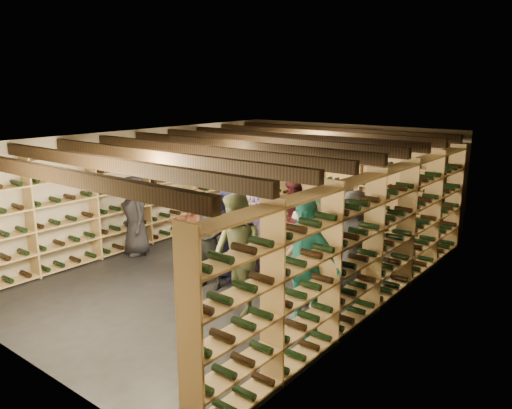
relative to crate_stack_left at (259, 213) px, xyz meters
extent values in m
plane|color=black|center=(1.44, -2.44, -0.34)|extent=(8.00, 8.00, 0.00)
cube|color=tan|center=(1.44, 1.56, 0.86)|extent=(5.50, 0.02, 2.40)
cube|color=tan|center=(1.44, -6.44, 0.86)|extent=(5.50, 0.02, 2.40)
cube|color=tan|center=(-1.31, -2.44, 0.86)|extent=(0.02, 8.00, 2.40)
cube|color=tan|center=(4.19, -2.44, 0.86)|extent=(0.02, 8.00, 2.40)
cube|color=beige|center=(1.44, -2.44, 2.06)|extent=(5.50, 8.00, 0.01)
cube|color=black|center=(1.44, -5.94, 1.92)|extent=(5.40, 0.12, 0.18)
cube|color=black|center=(1.44, -5.07, 1.92)|extent=(5.40, 0.12, 0.18)
cube|color=black|center=(1.44, -4.19, 1.92)|extent=(5.40, 0.12, 0.18)
cube|color=black|center=(1.44, -3.32, 1.92)|extent=(5.40, 0.12, 0.18)
cube|color=black|center=(1.44, -2.44, 1.92)|extent=(5.40, 0.12, 0.18)
cube|color=black|center=(1.44, -1.57, 1.92)|extent=(5.40, 0.12, 0.18)
cube|color=black|center=(1.44, -0.69, 1.92)|extent=(5.40, 0.12, 0.18)
cube|color=black|center=(1.44, 0.18, 1.92)|extent=(5.40, 0.12, 0.18)
cube|color=black|center=(1.44, 1.06, 1.92)|extent=(5.40, 0.12, 0.18)
cube|color=#A1834E|center=(-1.13, -2.44, 0.73)|extent=(0.32, 7.50, 2.15)
cube|color=#A1834E|center=(4.01, -2.44, 0.73)|extent=(0.32, 7.50, 2.15)
cube|color=#A1834E|center=(1.44, 1.39, 0.73)|extent=(4.70, 0.30, 2.15)
cube|color=tan|center=(0.00, 0.00, -0.25)|extent=(0.56, 0.43, 0.17)
cube|color=tan|center=(0.00, 0.00, -0.08)|extent=(0.56, 0.43, 0.17)
cube|color=tan|center=(0.00, 0.00, 0.09)|extent=(0.56, 0.43, 0.17)
cube|color=tan|center=(0.00, 0.00, 0.26)|extent=(0.56, 0.43, 0.17)
cube|color=tan|center=(1.76, -1.14, -0.25)|extent=(0.58, 0.47, 0.17)
cube|color=tan|center=(1.76, -1.14, -0.08)|extent=(0.58, 0.47, 0.17)
cube|color=tan|center=(1.76, -1.14, 0.09)|extent=(0.58, 0.47, 0.17)
cube|color=tan|center=(1.76, -1.14, 0.26)|extent=(0.58, 0.47, 0.17)
cube|color=tan|center=(2.73, -0.61, -0.25)|extent=(0.52, 0.37, 0.17)
imported|color=black|center=(-0.74, -3.03, 0.45)|extent=(0.91, 0.75, 1.58)
imported|color=black|center=(1.59, -3.37, 0.45)|extent=(0.64, 0.48, 1.57)
imported|color=#4D5234|center=(2.54, -3.82, 0.56)|extent=(1.06, 0.95, 1.79)
imported|color=beige|center=(3.26, -2.95, 0.47)|extent=(1.09, 0.67, 1.62)
imported|color=teal|center=(3.62, -3.69, 0.60)|extent=(1.11, 0.48, 1.89)
imported|color=brown|center=(0.82, -2.93, 0.41)|extent=(1.46, 0.78, 1.50)
imported|color=#1A1B42|center=(1.55, -2.82, 0.46)|extent=(0.82, 0.57, 1.60)
imported|color=gray|center=(3.03, -1.53, 0.51)|extent=(0.68, 0.50, 1.70)
imported|color=#3E1318|center=(1.83, -1.25, 0.42)|extent=(0.80, 0.65, 1.53)
imported|color=#B4ABA4|center=(0.44, -1.22, 0.47)|extent=(1.08, 0.66, 1.62)
imported|color=#244D35|center=(2.36, -1.14, 0.44)|extent=(0.93, 0.43, 1.55)
imported|color=#7F639C|center=(1.88, -2.37, 0.50)|extent=(1.61, 0.74, 1.67)
imported|color=#37373C|center=(3.47, -1.94, 0.49)|extent=(0.82, 0.54, 1.66)
camera|label=1|loc=(7.00, -9.02, 2.93)|focal=35.00mm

